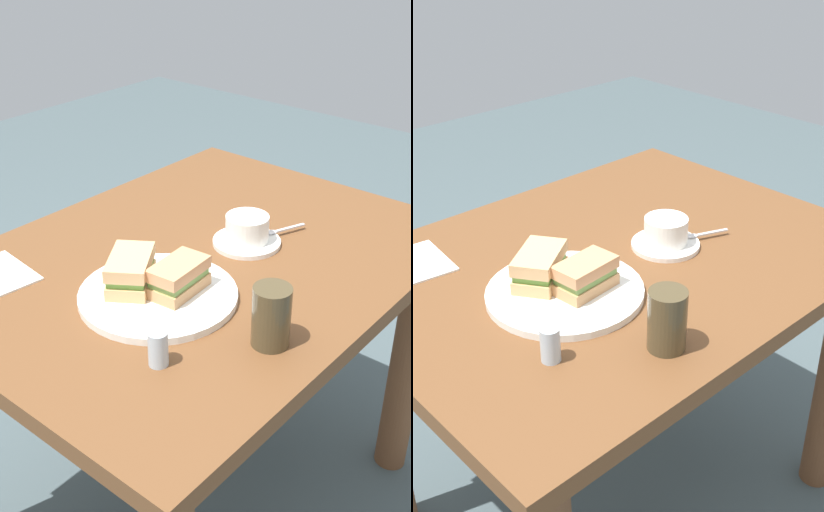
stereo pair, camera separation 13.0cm
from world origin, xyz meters
TOP-DOWN VIEW (x-y plane):
  - ground_plane at (0.00, 0.00)m, footprint 6.00×6.00m
  - dining_table at (0.00, 0.00)m, footprint 1.02×0.77m
  - sandwich_plate at (0.17, 0.05)m, footprint 0.29×0.29m
  - sandwich_front at (0.14, 0.08)m, footprint 0.12×0.08m
  - sandwich_back at (0.18, -0.01)m, footprint 0.14×0.13m
  - coffee_saucer at (-0.10, 0.04)m, footprint 0.14×0.14m
  - coffee_cup at (-0.10, 0.04)m, footprint 0.09×0.10m
  - spoon at (-0.18, 0.07)m, footprint 0.10×0.05m
  - salt_shaker at (0.31, 0.18)m, footprint 0.03×0.03m
  - drinking_glass at (0.15, 0.28)m, footprint 0.06×0.06m

SIDE VIEW (x-z plane):
  - ground_plane at x=0.00m, z-range 0.00..0.00m
  - dining_table at x=0.00m, z-range 0.20..0.90m
  - coffee_saucer at x=-0.10m, z-range 0.70..0.71m
  - sandwich_plate at x=0.17m, z-range 0.70..0.72m
  - spoon at x=-0.18m, z-range 0.71..0.72m
  - salt_shaker at x=0.31m, z-range 0.70..0.76m
  - coffee_cup at x=-0.10m, z-range 0.71..0.77m
  - sandwich_front at x=0.14m, z-range 0.72..0.77m
  - sandwich_back at x=0.18m, z-range 0.72..0.78m
  - drinking_glass at x=0.15m, z-range 0.70..0.81m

